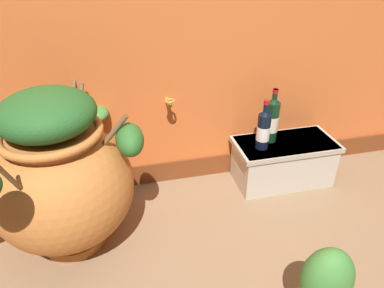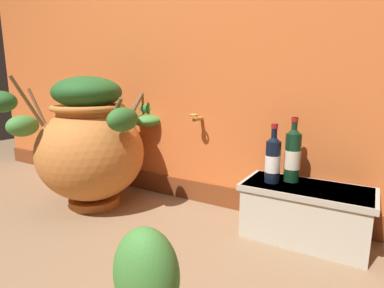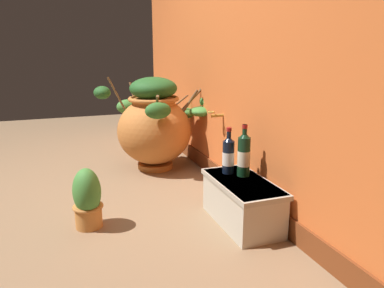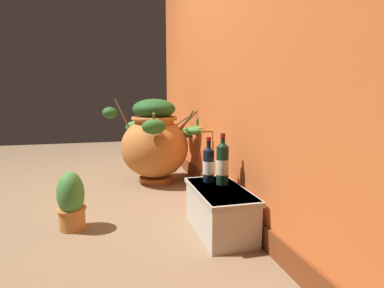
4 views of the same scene
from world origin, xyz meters
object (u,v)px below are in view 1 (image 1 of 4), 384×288
(wine_bottle_middle, at_px, (264,129))
(potted_shrub, at_px, (324,287))
(terracotta_urn, at_px, (60,175))
(wine_bottle_left, at_px, (272,119))

(wine_bottle_middle, relative_size, potted_shrub, 0.80)
(terracotta_urn, bearing_deg, potted_shrub, -34.56)
(terracotta_urn, height_order, wine_bottle_left, terracotta_urn)
(wine_bottle_left, height_order, wine_bottle_middle, wine_bottle_left)
(wine_bottle_left, relative_size, wine_bottle_middle, 1.10)
(wine_bottle_middle, bearing_deg, terracotta_urn, -169.54)
(terracotta_urn, height_order, potted_shrub, terracotta_urn)
(terracotta_urn, distance_m, potted_shrub, 1.23)
(terracotta_urn, height_order, wine_bottle_middle, terracotta_urn)
(wine_bottle_left, bearing_deg, potted_shrub, -101.04)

